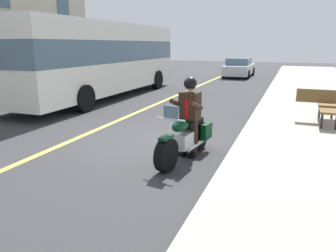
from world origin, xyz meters
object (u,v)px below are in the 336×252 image
(motorcycle_main, at_px, (186,138))
(rider_main, at_px, (190,110))
(bus_near, at_px, (102,56))
(car_silver, at_px, (239,68))
(bench_sidewalk, at_px, (328,104))

(motorcycle_main, xyz_separation_m, rider_main, (-0.19, 0.02, 0.58))
(motorcycle_main, height_order, bus_near, bus_near)
(car_silver, distance_m, bench_sidewalk, 15.39)
(car_silver, bearing_deg, rider_main, 5.64)
(rider_main, relative_size, bench_sidewalk, 0.96)
(rider_main, height_order, bench_sidewalk, rider_main)
(motorcycle_main, relative_size, car_silver, 0.48)
(rider_main, xyz_separation_m, bus_near, (-6.42, -6.16, 0.84))
(rider_main, distance_m, bench_sidewalk, 4.94)
(motorcycle_main, bearing_deg, bench_sidewalk, 142.84)
(rider_main, bearing_deg, motorcycle_main, -6.96)
(bench_sidewalk, bearing_deg, car_silver, -161.53)
(bench_sidewalk, bearing_deg, bus_near, -105.44)
(motorcycle_main, relative_size, rider_main, 1.27)
(rider_main, xyz_separation_m, car_silver, (-18.47, -1.82, -0.35))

